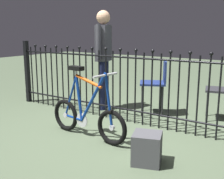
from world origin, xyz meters
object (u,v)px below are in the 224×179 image
person_visitor (103,52)px  display_crate (147,148)px  chair_navy (157,80)px  bicycle (87,115)px

person_visitor → display_crate: person_visitor is taller
chair_navy → person_visitor: person_visitor is taller
bicycle → display_crate: 0.97m
bicycle → person_visitor: 1.48m
chair_navy → person_visitor: size_ratio=0.53×
person_visitor → display_crate: 2.22m
chair_navy → bicycle: bearing=-101.2°
bicycle → chair_navy: bearing=78.8°
person_visitor → chair_navy: bearing=13.8°
chair_navy → person_visitor: 0.99m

